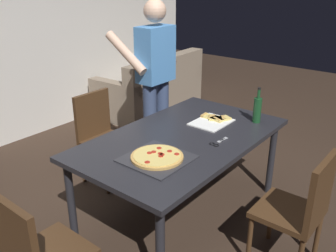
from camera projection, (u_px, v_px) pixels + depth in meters
The scene contains 12 objects.
ground_plane at pixel (181, 213), 3.27m from camera, with size 12.00×12.00×0.00m, color #38281E.
back_wall at pixel (2, 27), 4.24m from camera, with size 6.40×0.10×2.80m, color silver.
dining_table at pixel (182, 143), 3.01m from camera, with size 1.79×1.05×0.75m.
chair_near_camera at pixel (302, 207), 2.49m from camera, with size 0.42×0.42×0.90m.
chair_far_side at pixel (101, 132), 3.66m from camera, with size 0.42×0.42×0.90m.
chair_left_end at pixel (36, 252), 2.08m from camera, with size 0.42×0.42×0.90m.
couch at pixel (153, 90), 5.67m from camera, with size 1.74×0.94×0.85m.
person_serving_pizza at pixel (155, 76), 3.76m from camera, with size 0.55×0.54×1.75m.
pepperoni_pizza_on_tray at pixel (157, 157), 2.61m from camera, with size 0.43×0.43×0.04m.
pizza_slices_on_towel at pixel (214, 120), 3.28m from camera, with size 0.37×0.28×0.03m.
wine_bottle at pixel (257, 109), 3.22m from camera, with size 0.07×0.07×0.32m.
kitchen_scissors at pixel (217, 143), 2.85m from camera, with size 0.19×0.09×0.01m.
Camera 1 is at (-2.19, -1.62, 1.97)m, focal length 39.42 mm.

